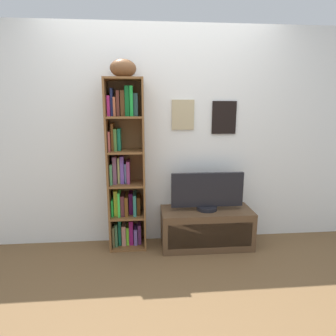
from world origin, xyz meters
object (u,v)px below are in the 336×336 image
object	(u,v)px
football	(123,68)
television	(207,192)
tv_stand	(206,228)
bookshelf	(125,171)

from	to	relation	value
football	television	world-z (taller)	football
television	tv_stand	bearing A→B (deg)	-90.00
bookshelf	tv_stand	distance (m)	1.08
bookshelf	football	bearing A→B (deg)	-59.45
tv_stand	television	xyz separation A→B (m)	(-0.00, 0.00, 0.41)
football	television	xyz separation A→B (m)	(0.85, -0.06, -1.25)
tv_stand	television	bearing A→B (deg)	90.00
football	television	bearing A→B (deg)	-4.24
bookshelf	tv_stand	bearing A→B (deg)	-6.40
bookshelf	football	world-z (taller)	football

